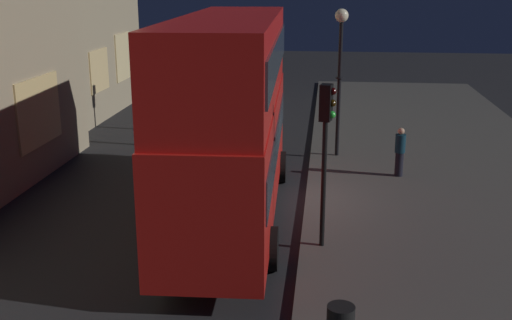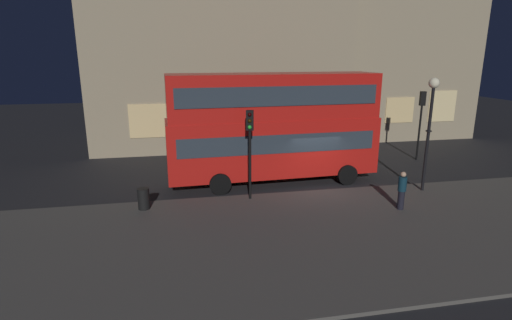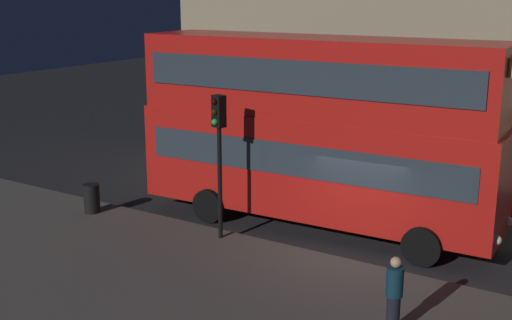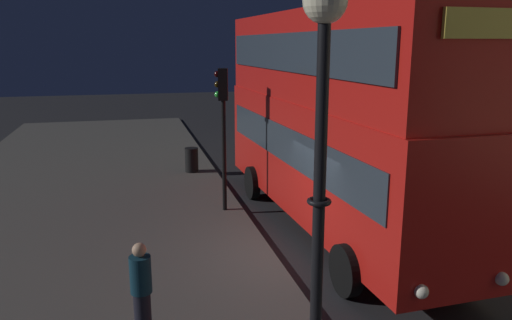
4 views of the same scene
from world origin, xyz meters
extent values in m
plane|color=#232326|center=(0.00, 0.00, 0.00)|extent=(80.00, 80.00, 0.00)
cube|color=#4C4944|center=(0.00, -4.99, 0.06)|extent=(44.00, 9.13, 0.12)
cube|color=tan|center=(-3.40, 12.54, 8.07)|extent=(17.51, 8.48, 16.13)
cube|color=#F2D18C|center=(-8.06, 8.27, 2.30)|extent=(2.99, 0.06, 2.13)
cube|color=#E5C67F|center=(-3.40, 8.27, 2.66)|extent=(2.99, 0.06, 1.85)
cube|color=#E5C67F|center=(1.27, 8.27, 2.24)|extent=(2.99, 0.06, 2.22)
cube|color=tan|center=(9.54, 13.94, 8.90)|extent=(13.00, 9.31, 17.79)
cube|color=#F9E09E|center=(6.07, 9.25, 2.31)|extent=(2.22, 0.06, 2.19)
cube|color=#F2D18C|center=(9.54, 9.25, 2.39)|extent=(2.22, 0.06, 1.86)
cube|color=#F9E09E|center=(13.01, 9.25, 2.60)|extent=(2.22, 0.06, 2.31)
cube|color=red|center=(-1.90, 1.52, 1.92)|extent=(10.55, 2.82, 2.82)
cube|color=red|center=(-1.90, 1.52, 4.41)|extent=(10.34, 2.76, 2.17)
cube|color=#2D3842|center=(-1.90, 1.52, 2.27)|extent=(9.72, 2.84, 0.90)
cube|color=#2D3842|center=(-1.90, 1.52, 4.52)|extent=(9.72, 2.84, 0.90)
cube|color=#F2D84C|center=(3.28, 1.72, 5.01)|extent=(0.14, 1.44, 0.44)
sphere|color=white|center=(3.32, 2.51, 0.86)|extent=(0.24, 0.24, 0.24)
sphere|color=white|center=(3.38, 0.95, 0.86)|extent=(0.24, 0.24, 0.24)
cylinder|color=black|center=(1.61, 2.91, 0.51)|extent=(1.03, 0.28, 1.02)
cylinder|color=black|center=(1.70, 0.41, 0.51)|extent=(1.03, 0.28, 1.02)
cylinder|color=black|center=(-4.83, 2.66, 0.51)|extent=(1.03, 0.28, 1.02)
cylinder|color=black|center=(-4.73, 0.15, 0.51)|extent=(1.03, 0.28, 1.02)
cylinder|color=black|center=(-3.51, -0.95, 1.68)|extent=(0.12, 0.12, 3.11)
cube|color=black|center=(-3.51, -0.95, 3.66)|extent=(0.37, 0.32, 0.85)
sphere|color=black|center=(-3.54, -1.09, 3.93)|extent=(0.17, 0.17, 0.17)
sphere|color=black|center=(-3.54, -1.09, 3.66)|extent=(0.17, 0.17, 0.17)
sphere|color=green|center=(-3.54, -1.09, 3.39)|extent=(0.17, 0.17, 0.17)
cylinder|color=black|center=(8.00, 4.25, 1.69)|extent=(0.12, 0.12, 3.38)
cube|color=black|center=(8.00, 4.25, 3.80)|extent=(0.37, 0.32, 0.85)
sphere|color=red|center=(8.04, 4.40, 4.07)|extent=(0.17, 0.17, 0.17)
sphere|color=black|center=(8.04, 4.40, 3.80)|extent=(0.17, 0.17, 0.17)
sphere|color=black|center=(8.04, 4.40, 3.53)|extent=(0.17, 0.17, 0.17)
cylinder|color=black|center=(4.74, -1.39, 2.53)|extent=(0.14, 0.14, 4.81)
torus|color=black|center=(4.74, -1.39, 2.98)|extent=(0.28, 0.28, 0.06)
sphere|color=#F9EFC6|center=(4.74, -1.39, 5.15)|extent=(0.47, 0.47, 0.47)
cylinder|color=black|center=(2.42, -3.39, 0.52)|extent=(0.27, 0.27, 0.80)
cylinder|color=#0F2D3D|center=(2.42, -3.39, 1.22)|extent=(0.34, 0.34, 0.60)
sphere|color=tan|center=(2.42, -3.39, 1.63)|extent=(0.22, 0.22, 0.22)
cylinder|color=black|center=(-8.08, -1.32, 0.56)|extent=(0.49, 0.49, 0.89)
camera|label=1|loc=(-17.82, -0.95, 6.40)|focal=44.26mm
camera|label=2|loc=(-6.48, -17.57, 6.39)|focal=28.06mm
camera|label=3|loc=(6.54, -14.90, 6.75)|focal=46.48mm
camera|label=4|loc=(9.79, -3.40, 4.71)|focal=35.04mm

